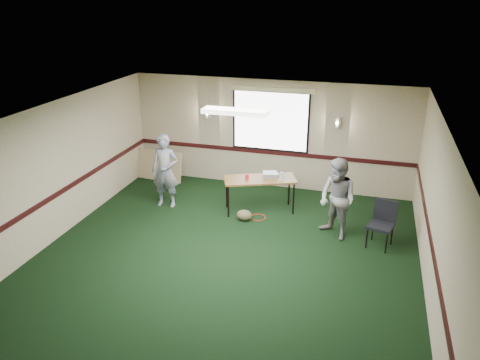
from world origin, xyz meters
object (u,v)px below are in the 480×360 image
(folding_table, at_px, (260,181))
(projector, at_px, (270,175))
(conference_chair, at_px, (383,220))
(person_left, at_px, (165,171))
(person_right, at_px, (337,199))

(folding_table, xyz_separation_m, projector, (0.19, 0.16, 0.11))
(projector, height_order, conference_chair, conference_chair)
(person_left, bearing_deg, projector, 6.82)
(projector, xyz_separation_m, person_right, (1.56, -0.89, -0.01))
(folding_table, bearing_deg, person_left, 166.40)
(person_left, relative_size, person_right, 1.03)
(conference_chair, bearing_deg, person_left, -170.16)
(conference_chair, height_order, person_left, person_left)
(folding_table, xyz_separation_m, person_right, (1.76, -0.73, 0.10))
(folding_table, distance_m, conference_chair, 2.78)
(folding_table, distance_m, projector, 0.27)
(conference_chair, bearing_deg, folding_table, 178.77)
(folding_table, xyz_separation_m, conference_chair, (2.65, -0.82, -0.19))
(person_left, height_order, person_right, person_left)
(conference_chair, bearing_deg, projector, 174.31)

